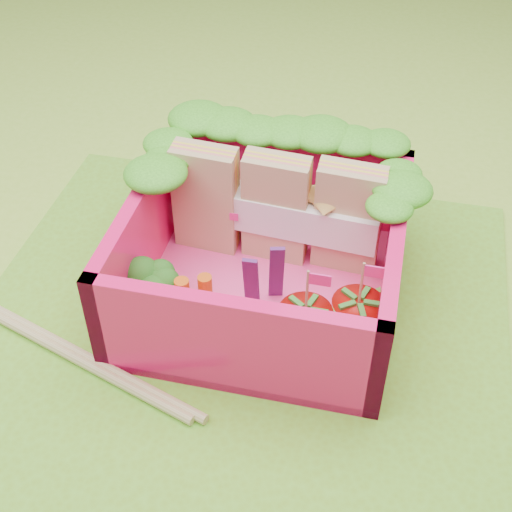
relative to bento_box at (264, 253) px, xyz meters
The scene contains 13 objects.
ground 0.43m from the bento_box, 105.05° to the right, with size 14.00×14.00×0.00m, color #92C136.
placemat 0.42m from the bento_box, 105.05° to the right, with size 2.60×2.60×0.03m, color #6FAB26.
bento_floor 0.25m from the bento_box, ahead, with size 1.30×1.30×0.05m, color #FF418F.
bento_box is the anchor object (origin of this frame).
lettuce_ruffle 0.56m from the bento_box, 90.00° to the left, with size 1.43×0.76×0.11m.
sandwich_stack 0.29m from the bento_box, 88.82° to the left, with size 1.08×0.25×0.59m.
broccoli 0.57m from the bento_box, 147.60° to the right, with size 0.33×0.33×0.25m.
carrot_sticks 0.41m from the bento_box, 133.18° to the right, with size 0.15×0.16×0.29m.
purple_wedges 0.14m from the bento_box, 77.32° to the right, with size 0.17×0.14×0.38m.
strawberry_left 0.46m from the bento_box, 53.08° to the right, with size 0.25×0.25×0.49m.
strawberry_right 0.56m from the bento_box, 27.29° to the right, with size 0.25×0.25×0.49m.
snap_peas 0.50m from the bento_box, 28.49° to the right, with size 0.57×0.60×0.05m.
chopsticks 1.27m from the bento_box, 156.80° to the right, with size 2.16×0.76×0.05m.
Camera 1 is at (0.62, -2.25, 2.61)m, focal length 50.00 mm.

